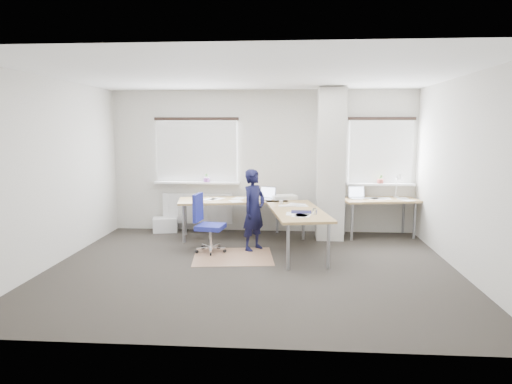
# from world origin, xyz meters

# --- Properties ---
(ground) EXTENTS (6.00, 6.00, 0.00)m
(ground) POSITION_xyz_m (0.00, 0.00, 0.00)
(ground) COLOR black
(ground) RESTS_ON ground
(room_shell) EXTENTS (6.04, 5.04, 2.82)m
(room_shell) POSITION_xyz_m (0.18, 0.45, 1.75)
(room_shell) COLOR #B8B6A8
(room_shell) RESTS_ON ground
(floor_mat) EXTENTS (1.38, 1.21, 0.01)m
(floor_mat) POSITION_xyz_m (-0.35, 0.56, 0.00)
(floor_mat) COLOR #8D664D
(floor_mat) RESTS_ON ground
(white_crate) EXTENTS (0.53, 0.42, 0.28)m
(white_crate) POSITION_xyz_m (-1.93, 2.25, 0.14)
(white_crate) COLOR white
(white_crate) RESTS_ON ground
(desk_main) EXTENTS (2.82, 2.63, 0.96)m
(desk_main) POSITION_xyz_m (0.13, 1.39, 0.69)
(desk_main) COLOR olive
(desk_main) RESTS_ON ground
(desk_side) EXTENTS (1.50, 0.93, 1.22)m
(desk_side) POSITION_xyz_m (2.25, 2.15, 0.69)
(desk_side) COLOR olive
(desk_side) RESTS_ON ground
(task_chair) EXTENTS (0.54, 0.53, 0.98)m
(task_chair) POSITION_xyz_m (-0.80, 0.82, 0.27)
(task_chair) COLOR navy
(task_chair) RESTS_ON ground
(person) EXTENTS (0.56, 0.60, 1.38)m
(person) POSITION_xyz_m (-0.05, 1.02, 0.69)
(person) COLOR black
(person) RESTS_ON ground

